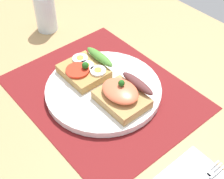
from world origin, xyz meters
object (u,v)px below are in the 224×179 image
object	(u,v)px
plate	(103,90)
drinking_glass	(45,12)
sandwich_egg_tomato	(86,69)
sandwich_salmon	(123,94)

from	to	relation	value
plate	drinking_glass	distance (cm)	30.99
plate	sandwich_egg_tomato	bearing A→B (deg)	-178.94
drinking_glass	plate	bearing A→B (deg)	-8.12
plate	sandwich_salmon	xyz separation A→B (cm)	(6.00, 0.60, 2.76)
sandwich_egg_tomato	sandwich_salmon	world-z (taller)	sandwich_salmon
plate	sandwich_salmon	world-z (taller)	sandwich_salmon
sandwich_salmon	plate	bearing A→B (deg)	-174.30
sandwich_salmon	drinking_glass	bearing A→B (deg)	174.13
plate	sandwich_egg_tomato	size ratio (longest dim) A/B	2.53
drinking_glass	sandwich_egg_tomato	bearing A→B (deg)	-10.43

